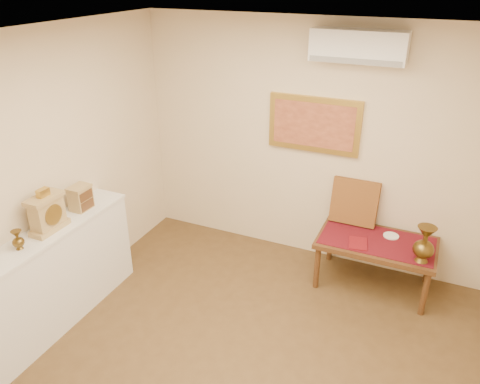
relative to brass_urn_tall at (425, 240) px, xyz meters
The scene contains 15 objects.
ceiling 2.86m from the brass_urn_tall, 127.82° to the right, with size 4.50×4.50×0.00m, color white.
wall_back 1.53m from the brass_urn_tall, 156.10° to the left, with size 4.00×0.02×2.70m, color beige.
wall_left 3.74m from the brass_urn_tall, 153.10° to the right, with size 0.02×4.50×2.70m, color beige.
brass_urn_small 3.65m from the brass_urn_tall, 148.93° to the right, with size 0.10×0.10×0.22m, color brown, non-canonical shape.
table_cloth 0.55m from the brass_urn_tall, 155.40° to the left, with size 1.14×0.59×0.01m, color maroon.
brass_urn_tall is the anchor object (origin of this frame).
plate 0.53m from the brass_urn_tall, 133.67° to the left, with size 0.16×0.16×0.01m, color silver.
menu 0.66m from the brass_urn_tall, behind, with size 0.18×0.25×0.01m, color maroon.
cushion 0.91m from the brass_urn_tall, 147.53° to the left, with size 0.50×0.10×0.50m, color #5A1E12.
display_ledge 3.56m from the brass_urn_tall, 151.82° to the right, with size 0.37×2.02×0.98m.
mantel_clock 3.49m from the brass_urn_tall, 153.71° to the right, with size 0.17×0.36×0.41m.
wooden_chest 3.33m from the brass_urn_tall, 160.65° to the right, with size 0.16×0.21×0.24m.
low_table 0.58m from the brass_urn_tall, 155.40° to the left, with size 1.20×0.70×0.55m.
painting 1.63m from the brass_urn_tall, 157.11° to the left, with size 1.00×0.06×0.60m.
ac_unit 1.94m from the brass_urn_tall, 153.72° to the left, with size 0.90×0.25×0.30m.
Camera 1 is at (1.24, -2.49, 3.13)m, focal length 35.00 mm.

